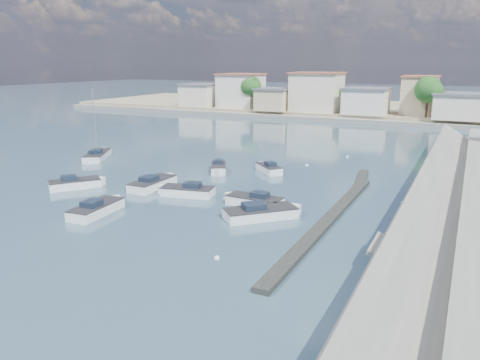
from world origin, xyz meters
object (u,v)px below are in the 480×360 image
(motorboat_a, at_px, (99,209))
(motorboat_c, at_px, (252,201))
(motorboat_g, at_px, (219,169))
(motorboat_h, at_px, (264,213))
(motorboat_b, at_px, (78,184))
(sailboat, at_px, (98,155))
(motorboat_d, at_px, (185,191))
(motorboat_f, at_px, (268,169))
(motorboat_e, at_px, (154,183))

(motorboat_a, bearing_deg, motorboat_c, 35.93)
(motorboat_a, height_order, motorboat_c, same)
(motorboat_c, bearing_deg, motorboat_g, 131.68)
(motorboat_g, xyz_separation_m, motorboat_h, (10.85, -12.22, -0.00))
(motorboat_b, height_order, motorboat_c, same)
(motorboat_c, bearing_deg, motorboat_a, -144.07)
(motorboat_c, xyz_separation_m, sailboat, (-26.12, 9.59, 0.03))
(motorboat_d, xyz_separation_m, motorboat_f, (3.21, 12.02, 0.00))
(sailboat, bearing_deg, motorboat_d, -26.36)
(motorboat_f, distance_m, sailboat, 22.64)
(motorboat_f, bearing_deg, motorboat_a, -108.88)
(sailboat, bearing_deg, motorboat_g, 0.24)
(motorboat_b, relative_size, motorboat_h, 0.88)
(motorboat_b, distance_m, motorboat_h, 19.96)
(motorboat_b, bearing_deg, motorboat_f, 45.52)
(motorboat_c, bearing_deg, motorboat_d, 179.76)
(motorboat_h, distance_m, sailboat, 30.86)
(motorboat_f, bearing_deg, motorboat_g, -154.48)
(motorboat_c, relative_size, motorboat_h, 0.96)
(motorboat_e, bearing_deg, motorboat_c, -6.26)
(motorboat_b, height_order, motorboat_g, same)
(motorboat_e, bearing_deg, motorboat_b, -151.83)
(motorboat_e, height_order, sailboat, sailboat)
(motorboat_b, bearing_deg, motorboat_h, -0.71)
(motorboat_g, bearing_deg, motorboat_a, -95.60)
(motorboat_b, bearing_deg, motorboat_a, -34.72)
(motorboat_f, xyz_separation_m, motorboat_g, (-4.99, -2.38, 0.00))
(motorboat_c, bearing_deg, motorboat_b, -172.58)
(motorboat_d, distance_m, motorboat_e, 4.47)
(motorboat_a, bearing_deg, motorboat_e, 95.53)
(motorboat_a, xyz_separation_m, motorboat_g, (1.68, 17.12, 0.00))
(motorboat_a, distance_m, motorboat_h, 13.45)
(motorboat_b, distance_m, motorboat_f, 20.12)
(motorboat_f, bearing_deg, motorboat_d, -104.93)
(sailboat, bearing_deg, motorboat_f, 6.23)
(motorboat_b, bearing_deg, motorboat_e, 28.17)
(motorboat_c, distance_m, sailboat, 27.83)
(motorboat_d, bearing_deg, motorboat_e, 164.53)
(motorboat_a, xyz_separation_m, motorboat_f, (6.67, 19.51, -0.00))
(motorboat_a, distance_m, motorboat_d, 8.25)
(motorboat_e, height_order, motorboat_f, same)
(motorboat_d, xyz_separation_m, motorboat_e, (-4.30, 1.19, 0.00))
(motorboat_g, height_order, sailboat, sailboat)
(motorboat_a, height_order, motorboat_f, same)
(motorboat_d, distance_m, motorboat_g, 9.80)
(motorboat_a, relative_size, motorboat_d, 1.04)
(motorboat_g, height_order, motorboat_h, same)
(motorboat_b, distance_m, motorboat_g, 15.04)
(motorboat_a, distance_m, motorboat_c, 12.70)
(motorboat_g, distance_m, sailboat, 17.52)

